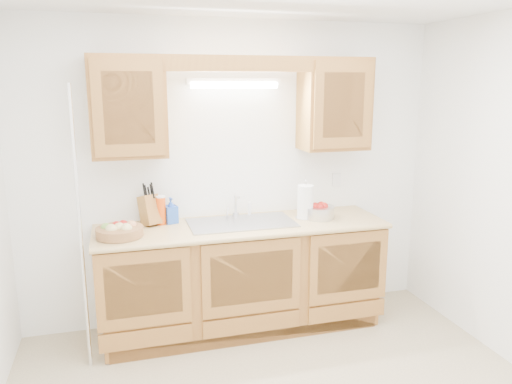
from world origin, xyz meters
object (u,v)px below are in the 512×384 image
object	(u,v)px
knife_block	(150,209)
paper_towel	(305,202)
fruit_basket	(120,230)
apple_bowl	(319,211)

from	to	relation	value
knife_block	paper_towel	world-z (taller)	paper_towel
knife_block	paper_towel	distance (m)	1.26
fruit_basket	apple_bowl	distance (m)	1.60
knife_block	apple_bowl	size ratio (longest dim) A/B	1.04
fruit_basket	knife_block	bearing A→B (deg)	48.46
paper_towel	apple_bowl	xyz separation A→B (m)	(0.12, -0.02, -0.08)
knife_block	apple_bowl	bearing A→B (deg)	-32.68
fruit_basket	paper_towel	size ratio (longest dim) A/B	1.12
knife_block	paper_towel	size ratio (longest dim) A/B	1.03
paper_towel	apple_bowl	bearing A→B (deg)	-7.62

